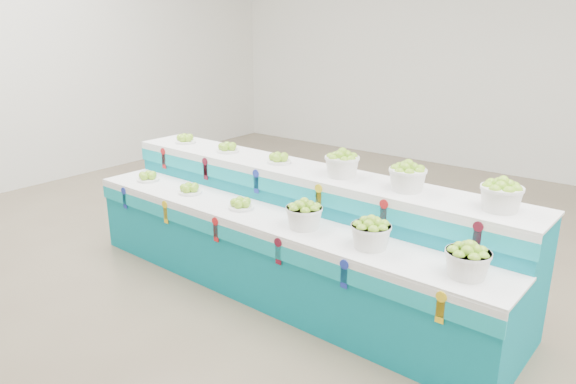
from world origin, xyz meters
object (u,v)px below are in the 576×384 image
Objects in this scene: basket_lower_left at (304,214)px; basket_upper_right at (501,195)px; plate_upper_mid at (228,147)px; display_stand at (288,232)px.

basket_upper_right is (1.30, 0.46, 0.30)m from basket_lower_left.
plate_upper_mid is at bearing 178.47° from basket_upper_right.
basket_upper_right is at bearing -1.53° from plate_upper_mid.
display_stand is at bearing -15.93° from plate_upper_mid.
display_stand is 1.79m from basket_upper_right.
plate_upper_mid reaches higher than basket_lower_left.
basket_lower_left is 1.45m from plate_upper_mid.
plate_upper_mid reaches higher than display_stand.
plate_upper_mid is 2.63m from basket_upper_right.
basket_upper_right is at bearing 19.62° from basket_lower_left.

